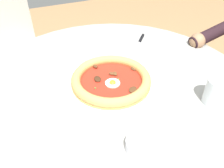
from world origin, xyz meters
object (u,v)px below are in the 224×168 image
(steak_knife, at_px, (140,41))
(ramekin_capers, at_px, (141,145))
(fork_utensil, at_px, (26,142))
(dining_table, at_px, (113,117))
(water_glass, at_px, (217,93))
(pizza_on_plate, at_px, (111,81))
(cafe_chair_spare_near, at_px, (16,48))

(steak_knife, xyz_separation_m, ramekin_capers, (0.52, -0.28, 0.02))
(steak_knife, xyz_separation_m, fork_utensil, (0.37, -0.55, -0.00))
(dining_table, distance_m, steak_knife, 0.38)
(water_glass, bearing_deg, steak_knife, -177.51)
(pizza_on_plate, relative_size, ramekin_capers, 4.26)
(dining_table, relative_size, steak_knife, 6.95)
(pizza_on_plate, bearing_deg, water_glass, 51.62)
(ramekin_capers, xyz_separation_m, fork_utensil, (-0.14, -0.27, -0.02))
(fork_utensil, xyz_separation_m, cafe_chair_spare_near, (-1.01, 0.01, -0.25))
(steak_knife, bearing_deg, ramekin_capers, -28.88)
(cafe_chair_spare_near, bearing_deg, pizza_on_plate, 18.76)
(fork_utensil, height_order, cafe_chair_spare_near, cafe_chair_spare_near)
(dining_table, distance_m, water_glass, 0.39)
(fork_utensil, bearing_deg, steak_knife, 123.99)
(fork_utensil, relative_size, cafe_chair_spare_near, 0.18)
(steak_knife, bearing_deg, water_glass, 2.49)
(dining_table, bearing_deg, water_glass, 50.85)
(fork_utensil, bearing_deg, dining_table, 113.49)
(dining_table, relative_size, cafe_chair_spare_near, 1.23)
(fork_utensil, distance_m, cafe_chair_spare_near, 1.04)
(steak_knife, bearing_deg, cafe_chair_spare_near, -139.51)
(water_glass, distance_m, fork_utensil, 0.58)
(water_glass, relative_size, ramekin_capers, 1.12)
(fork_utensil, bearing_deg, water_glass, 82.34)
(steak_knife, bearing_deg, fork_utensil, -56.01)
(dining_table, xyz_separation_m, steak_knife, (-0.24, 0.24, 0.17))
(dining_table, xyz_separation_m, water_glass, (0.21, 0.26, 0.21))
(cafe_chair_spare_near, bearing_deg, fork_utensil, -0.45)
(water_glass, height_order, fork_utensil, water_glass)
(steak_knife, height_order, cafe_chair_spare_near, cafe_chair_spare_near)
(pizza_on_plate, distance_m, ramekin_capers, 0.28)
(steak_knife, relative_size, fork_utensil, 0.97)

